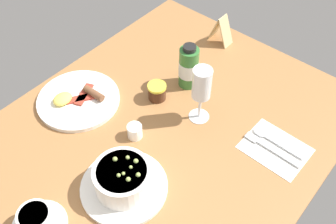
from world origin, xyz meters
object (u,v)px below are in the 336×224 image
sauce_bottle_green (189,67)px  menu_card (221,29)px  porridge_bowl (123,180)px  cutlery_setting (274,147)px  breakfast_plate (78,99)px  wine_glass (202,86)px  creamer_jug (135,131)px  coffee_cup (37,221)px  jam_jar (157,92)px

sauce_bottle_green → menu_card: bearing=10.9°
porridge_bowl → cutlery_setting: (35.42, -22.37, -3.67)cm
sauce_bottle_green → menu_card: (23.97, 4.63, -1.89)cm
breakfast_plate → cutlery_setting: bearing=-66.8°
wine_glass → porridge_bowl: bearing=-179.8°
creamer_jug → breakfast_plate: size_ratio=0.20×
cutlery_setting → coffee_cup: coffee_cup is taller
jam_jar → breakfast_plate: jam_jar is taller
cutlery_setting → breakfast_plate: breakfast_plate is taller
creamer_jug → breakfast_plate: creamer_jug is taller
jam_jar → menu_card: size_ratio=0.56×
creamer_jug → menu_card: menu_card is taller
coffee_cup → jam_jar: 49.52cm
cutlery_setting → menu_card: size_ratio=1.69×
porridge_bowl → coffee_cup: porridge_bowl is taller
coffee_cup → menu_card: 84.31cm
cutlery_setting → wine_glass: wine_glass is taller
creamer_jug → menu_card: bearing=7.4°
coffee_cup → sauce_bottle_green: sauce_bottle_green is taller
cutlery_setting → creamer_jug: bearing=124.3°
cutlery_setting → breakfast_plate: 58.67cm
sauce_bottle_green → cutlery_setting: bearing=-97.5°
sauce_bottle_green → jam_jar: bearing=163.0°
porridge_bowl → sauce_bottle_green: 41.46cm
coffee_cup → wine_glass: wine_glass is taller
porridge_bowl → breakfast_plate: (12.31, 31.55, -3.02)cm
wine_glass → coffee_cup: bearing=171.2°
breakfast_plate → menu_card: bearing=-17.0°
coffee_cup → creamer_jug: (33.95, 1.28, -0.61)cm
creamer_jug → wine_glass: size_ratio=0.28×
breakfast_plate → jam_jar: bearing=-45.7°
porridge_bowl → wine_glass: bearing=0.2°
creamer_jug → breakfast_plate: (-1.50, 22.24, -1.24)cm
coffee_cup → creamer_jug: 33.98cm
cutlery_setting → creamer_jug: (-21.61, 31.68, 1.90)cm
porridge_bowl → menu_card: 65.72cm
coffee_cup → jam_jar: size_ratio=2.31×
cutlery_setting → coffee_cup: (-55.55, 30.39, 2.51)cm
sauce_bottle_green → breakfast_plate: sauce_bottle_green is taller
jam_jar → sauce_bottle_green: bearing=-17.0°
porridge_bowl → breakfast_plate: size_ratio=0.89×
cutlery_setting → jam_jar: bearing=99.9°
wine_glass → breakfast_plate: bearing=120.9°
porridge_bowl → breakfast_plate: 34.00cm
menu_card → breakfast_plate: bearing=163.0°
creamer_jug → wine_glass: wine_glass is taller
breakfast_plate → coffee_cup: bearing=-144.1°
cutlery_setting → menu_card: (28.37, 38.15, 4.79)cm
porridge_bowl → cutlery_setting: 42.05cm
porridge_bowl → cutlery_setting: size_ratio=1.27×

